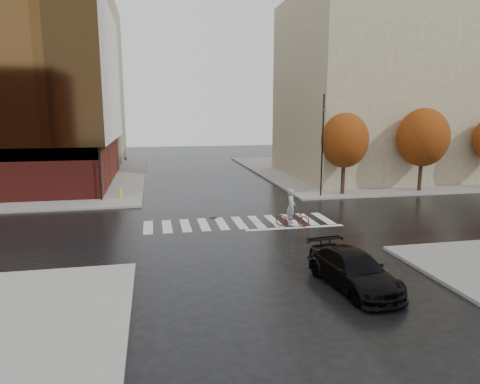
# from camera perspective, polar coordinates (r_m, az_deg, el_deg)

# --- Properties ---
(ground) EXTENTS (120.00, 120.00, 0.00)m
(ground) POSITION_cam_1_polar(r_m,az_deg,el_deg) (25.96, 0.11, -4.39)
(ground) COLOR black
(ground) RESTS_ON ground
(sidewalk_ne) EXTENTS (30.00, 30.00, 0.15)m
(sidewalk_ne) POSITION_cam_1_polar(r_m,az_deg,el_deg) (52.90, 18.12, 2.92)
(sidewalk_ne) COLOR gray
(sidewalk_ne) RESTS_ON ground
(crosswalk) EXTENTS (12.00, 3.00, 0.01)m
(crosswalk) POSITION_cam_1_polar(r_m,az_deg,el_deg) (26.43, -0.11, -4.10)
(crosswalk) COLOR silver
(crosswalk) RESTS_ON ground
(building_ne_tan) EXTENTS (16.00, 16.00, 18.00)m
(building_ne_tan) POSITION_cam_1_polar(r_m,az_deg,el_deg) (47.10, 16.87, 13.18)
(building_ne_tan) COLOR gray
(building_ne_tan) RESTS_ON sidewalk_ne
(building_nw_far) EXTENTS (14.00, 12.00, 20.00)m
(building_nw_far) POSITION_cam_1_polar(r_m,az_deg,el_deg) (62.60, -22.18, 13.05)
(building_nw_far) COLOR gray
(building_nw_far) RESTS_ON sidewalk_nw
(tree_ne_a) EXTENTS (3.80, 3.80, 6.50)m
(tree_ne_a) POSITION_cam_1_polar(r_m,az_deg,el_deg) (35.39, 13.78, 6.67)
(tree_ne_a) COLOR black
(tree_ne_a) RESTS_ON sidewalk_ne
(tree_ne_b) EXTENTS (4.20, 4.20, 6.89)m
(tree_ne_b) POSITION_cam_1_polar(r_m,az_deg,el_deg) (38.88, 23.23, 6.70)
(tree_ne_b) COLOR black
(tree_ne_b) RESTS_ON sidewalk_ne
(sedan) EXTENTS (2.58, 5.07, 1.41)m
(sedan) POSITION_cam_1_polar(r_m,az_deg,el_deg) (17.44, 14.88, -10.00)
(sedan) COLOR black
(sedan) RESTS_ON ground
(cyclist) EXTENTS (2.12, 1.46, 2.28)m
(cyclist) POSITION_cam_1_polar(r_m,az_deg,el_deg) (25.56, 6.94, -2.91)
(cyclist) COLOR maroon
(cyclist) RESTS_ON ground
(traffic_light_nw) EXTENTS (0.22, 0.21, 7.16)m
(traffic_light_nw) POSITION_cam_1_polar(r_m,az_deg,el_deg) (33.49, -18.35, 5.80)
(traffic_light_nw) COLOR black
(traffic_light_nw) RESTS_ON sidewalk_nw
(traffic_light_ne) EXTENTS (0.23, 0.25, 7.93)m
(traffic_light_ne) POSITION_cam_1_polar(r_m,az_deg,el_deg) (34.12, 10.96, 7.13)
(traffic_light_ne) COLOR black
(traffic_light_ne) RESTS_ON sidewalk_ne
(fire_hydrant) EXTENTS (0.24, 0.24, 0.67)m
(fire_hydrant) POSITION_cam_1_polar(r_m,az_deg,el_deg) (34.44, -15.59, -0.13)
(fire_hydrant) COLOR #E6E90D
(fire_hydrant) RESTS_ON sidewalk_nw
(manhole) EXTENTS (0.72, 0.72, 0.01)m
(manhole) POSITION_cam_1_polar(r_m,az_deg,el_deg) (27.63, -3.61, -3.46)
(manhole) COLOR #3E2416
(manhole) RESTS_ON ground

